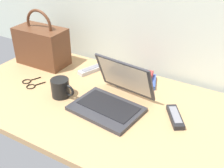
{
  "coord_description": "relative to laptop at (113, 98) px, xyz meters",
  "views": [
    {
      "loc": [
        0.55,
        -0.94,
        0.8
      ],
      "look_at": [
        -0.0,
        0.0,
        0.15
      ],
      "focal_mm": 45.19,
      "sensor_mm": 36.0,
      "label": 1
    }
  ],
  "objects": [
    {
      "name": "desk",
      "position": [
        0.0,
        -0.01,
        -0.06
      ],
      "size": [
        1.6,
        0.76,
        0.03
      ],
      "color": "tan",
      "rests_on": "ground"
    },
    {
      "name": "laptop",
      "position": [
        0.0,
        0.0,
        0.0
      ],
      "size": [
        0.34,
        0.33,
        0.21
      ],
      "color": "#2D2D33",
      "rests_on": "desk"
    },
    {
      "name": "coffee_mug",
      "position": [
        -0.26,
        -0.06,
        0.0
      ],
      "size": [
        0.13,
        0.09,
        0.09
      ],
      "color": "black",
      "rests_on": "desk"
    },
    {
      "name": "remote_control_near",
      "position": [
        0.29,
        0.05,
        -0.03
      ],
      "size": [
        0.13,
        0.16,
        0.02
      ],
      "color": "black",
      "rests_on": "desk"
    },
    {
      "name": "remote_control_far",
      "position": [
        -0.28,
        0.23,
        -0.03
      ],
      "size": [
        0.1,
        0.17,
        0.02
      ],
      "color": "#B7B7B7",
      "rests_on": "desk"
    },
    {
      "name": "eyeglasses",
      "position": [
        -0.48,
        -0.06,
        -0.04
      ],
      "size": [
        0.13,
        0.13,
        0.01
      ],
      "color": "black",
      "rests_on": "desk"
    },
    {
      "name": "handbag",
      "position": [
        -0.59,
        0.18,
        0.07
      ],
      "size": [
        0.3,
        0.17,
        0.33
      ],
      "color": "#59331E",
      "rests_on": "desk"
    },
    {
      "name": "book_stack",
      "position": [
        0.0,
        0.25,
        -0.02
      ],
      "size": [
        0.23,
        0.19,
        0.05
      ],
      "color": "#334C99",
      "rests_on": "desk"
    }
  ]
}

